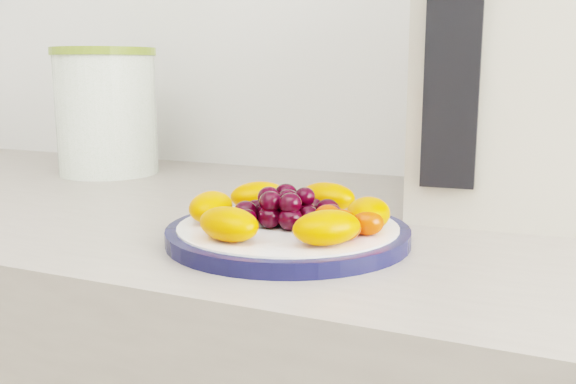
% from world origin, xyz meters
% --- Properties ---
extents(plate_rim, '(0.24, 0.24, 0.01)m').
position_xyz_m(plate_rim, '(0.10, 1.07, 0.91)').
color(plate_rim, black).
rests_on(plate_rim, counter).
extents(plate_face, '(0.22, 0.22, 0.02)m').
position_xyz_m(plate_face, '(0.10, 1.07, 0.91)').
color(plate_face, white).
rests_on(plate_face, counter).
extents(canister, '(0.20, 0.20, 0.19)m').
position_xyz_m(canister, '(-0.34, 1.34, 0.99)').
color(canister, '#406B1F').
rests_on(canister, counter).
extents(canister_lid, '(0.21, 0.21, 0.01)m').
position_xyz_m(canister_lid, '(-0.34, 1.34, 1.09)').
color(canister_lid, olive).
rests_on(canister_lid, canister).
extents(appliance_body, '(0.20, 0.27, 0.32)m').
position_xyz_m(appliance_body, '(0.27, 1.32, 1.06)').
color(appliance_body, '#B7AF9B').
rests_on(appliance_body, counter).
extents(appliance_panel, '(0.06, 0.02, 0.24)m').
position_xyz_m(appliance_panel, '(0.23, 1.19, 1.06)').
color(appliance_panel, black).
rests_on(appliance_panel, appliance_body).
extents(fruit_plate, '(0.21, 0.21, 0.04)m').
position_xyz_m(fruit_plate, '(0.10, 1.07, 0.93)').
color(fruit_plate, '#FF5E00').
rests_on(fruit_plate, plate_face).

